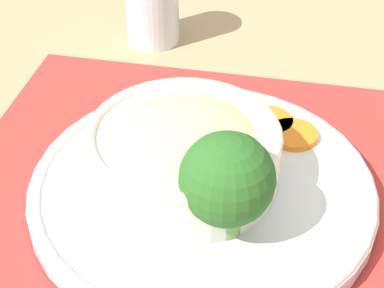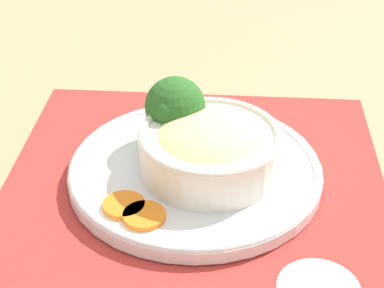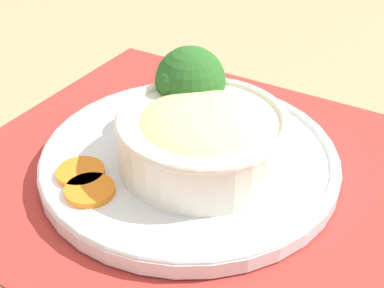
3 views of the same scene
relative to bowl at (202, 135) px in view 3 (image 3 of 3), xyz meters
name	(u,v)px [view 3 (image 3 of 3)]	position (x,y,z in m)	size (l,w,h in m)	color
ground_plane	(189,169)	(0.01, 0.02, -0.05)	(4.00, 4.00, 0.00)	tan
placemat	(189,168)	(0.01, 0.02, -0.05)	(0.47, 0.51, 0.00)	#B2332D
plate	(189,158)	(0.01, 0.02, -0.04)	(0.32, 0.32, 0.02)	silver
bowl	(202,135)	(0.00, 0.00, 0.00)	(0.18, 0.18, 0.07)	silver
broccoli_floret	(190,82)	(0.06, 0.04, 0.02)	(0.08, 0.08, 0.10)	#759E51
carrot_slice_near	(81,172)	(-0.08, 0.10, -0.03)	(0.05, 0.05, 0.01)	orange
carrot_slice_middle	(90,190)	(-0.09, 0.08, -0.03)	(0.05, 0.05, 0.01)	orange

